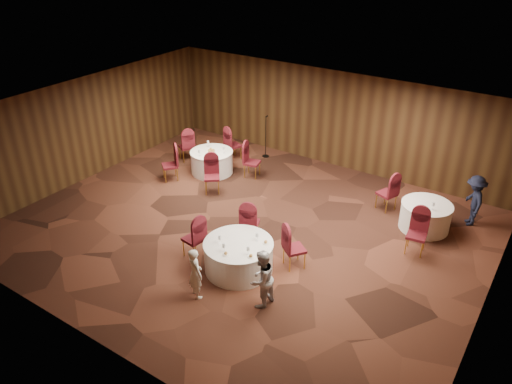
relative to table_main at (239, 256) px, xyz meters
The scene contains 15 objects.
ground 1.81m from the table_main, 119.41° to the left, with size 12.00×12.00×0.00m, color black.
room_shell 2.38m from the table_main, 119.41° to the left, with size 12.00×12.00×12.00m.
table_main is the anchor object (origin of this frame).
table_left 5.33m from the table_main, 134.88° to the left, with size 1.39×1.39×0.74m.
table_right 5.25m from the table_main, 53.81° to the left, with size 1.33×1.33×0.74m.
chairs_main 0.68m from the table_main, 110.42° to the left, with size 2.91×1.98×1.00m.
chairs_left 5.31m from the table_main, 135.23° to the left, with size 3.26×3.12×1.00m.
chairs_right 4.60m from the table_main, 56.34° to the left, with size 2.01×2.28×1.00m.
tabletop_main 0.53m from the table_main, 34.64° to the right, with size 1.02×1.02×0.22m.
tabletop_left 5.34m from the table_main, 135.00° to the left, with size 0.79×0.80×0.22m.
tabletop_right 5.22m from the table_main, 50.84° to the left, with size 0.08×0.08×0.22m.
mic_stand 6.53m from the table_main, 117.10° to the left, with size 0.24×0.24×1.50m.
woman_a 1.33m from the table_main, 99.58° to the right, with size 0.45×0.29×1.23m, color white.
woman_b 1.37m from the table_main, 33.15° to the right, with size 0.66×0.51×1.35m, color silver.
man_c 6.57m from the table_main, 51.84° to the left, with size 0.93×0.53×1.44m, color black.
Camera 1 is at (6.51, -9.27, 7.29)m, focal length 35.00 mm.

